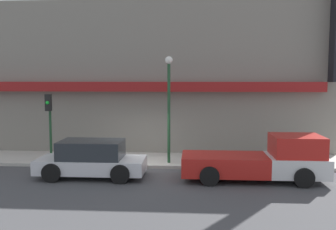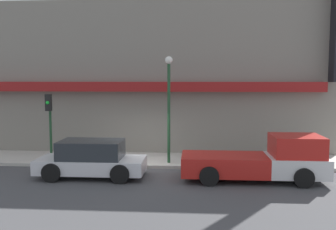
{
  "view_description": "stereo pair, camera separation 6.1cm",
  "coord_description": "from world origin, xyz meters",
  "px_view_note": "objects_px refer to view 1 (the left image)",
  "views": [
    {
      "loc": [
        2.51,
        -16.61,
        4.08
      ],
      "look_at": [
        1.27,
        1.22,
        2.35
      ],
      "focal_mm": 40.0,
      "sensor_mm": 36.0,
      "label": 1
    },
    {
      "loc": [
        2.57,
        -16.6,
        4.08
      ],
      "look_at": [
        1.27,
        1.22,
        2.35
      ],
      "focal_mm": 40.0,
      "sensor_mm": 36.0,
      "label": 2
    }
  ],
  "objects_px": {
    "pickup_truck": "(263,160)",
    "traffic_light": "(49,115)",
    "parked_car": "(92,159)",
    "fire_hydrant": "(119,155)",
    "street_lamp": "(169,96)"
  },
  "relations": [
    {
      "from": "traffic_light",
      "to": "pickup_truck",
      "type": "bearing_deg",
      "value": -13.38
    },
    {
      "from": "pickup_truck",
      "to": "traffic_light",
      "type": "height_order",
      "value": "traffic_light"
    },
    {
      "from": "parked_car",
      "to": "traffic_light",
      "type": "xyz_separation_m",
      "value": [
        -2.66,
        2.3,
        1.62
      ]
    },
    {
      "from": "fire_hydrant",
      "to": "street_lamp",
      "type": "bearing_deg",
      "value": -3.68
    },
    {
      "from": "parked_car",
      "to": "fire_hydrant",
      "type": "relative_size",
      "value": 7.32
    },
    {
      "from": "parked_car",
      "to": "fire_hydrant",
      "type": "bearing_deg",
      "value": 76.24
    },
    {
      "from": "traffic_light",
      "to": "street_lamp",
      "type": "bearing_deg",
      "value": -0.32
    },
    {
      "from": "fire_hydrant",
      "to": "traffic_light",
      "type": "bearing_deg",
      "value": -177.91
    },
    {
      "from": "pickup_truck",
      "to": "fire_hydrant",
      "type": "height_order",
      "value": "pickup_truck"
    },
    {
      "from": "fire_hydrant",
      "to": "street_lamp",
      "type": "relative_size",
      "value": 0.12
    },
    {
      "from": "pickup_truck",
      "to": "traffic_light",
      "type": "distance_m",
      "value": 10.07
    },
    {
      "from": "traffic_light",
      "to": "parked_car",
      "type": "bearing_deg",
      "value": -40.89
    },
    {
      "from": "pickup_truck",
      "to": "street_lamp",
      "type": "distance_m",
      "value": 5.19
    },
    {
      "from": "parked_car",
      "to": "traffic_light",
      "type": "relative_size",
      "value": 1.38
    },
    {
      "from": "street_lamp",
      "to": "pickup_truck",
      "type": "bearing_deg",
      "value": -29.87
    }
  ]
}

